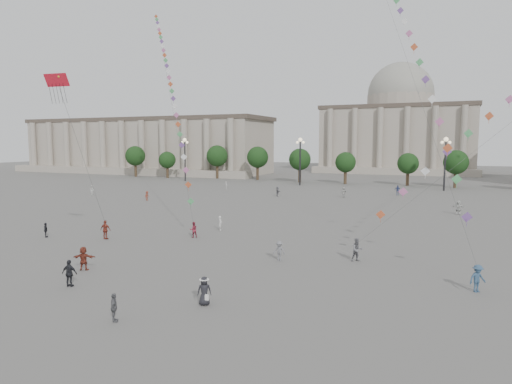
% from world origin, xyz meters
% --- Properties ---
extents(ground, '(360.00, 360.00, 0.00)m').
position_xyz_m(ground, '(0.00, 0.00, 0.00)').
color(ground, '#5D5B57').
rests_on(ground, ground).
extents(hall_west, '(84.00, 26.22, 17.20)m').
position_xyz_m(hall_west, '(-75.00, 93.89, 8.43)').
color(hall_west, '#A09786').
rests_on(hall_west, ground).
extents(hall_central, '(48.30, 34.30, 35.50)m').
position_xyz_m(hall_central, '(0.00, 129.22, 14.23)').
color(hall_central, '#A09786').
rests_on(hall_central, ground).
extents(tree_row, '(137.12, 5.12, 8.00)m').
position_xyz_m(tree_row, '(0.00, 78.00, 5.39)').
color(tree_row, '#36261B').
rests_on(tree_row, ground).
extents(lamp_post_far_west, '(2.00, 0.90, 10.65)m').
position_xyz_m(lamp_post_far_west, '(-45.00, 70.00, 7.35)').
color(lamp_post_far_west, '#262628').
rests_on(lamp_post_far_west, ground).
extents(lamp_post_mid_west, '(2.00, 0.90, 10.65)m').
position_xyz_m(lamp_post_mid_west, '(-15.00, 70.00, 7.35)').
color(lamp_post_mid_west, '#262628').
rests_on(lamp_post_mid_west, ground).
extents(lamp_post_mid_east, '(2.00, 0.90, 10.65)m').
position_xyz_m(lamp_post_mid_east, '(15.00, 70.00, 7.35)').
color(lamp_post_mid_east, '#262628').
rests_on(lamp_post_mid_east, ground).
extents(person_crowd_0, '(1.08, 0.45, 1.84)m').
position_xyz_m(person_crowd_0, '(7.31, 58.41, 0.92)').
color(person_crowd_0, '#37447D').
rests_on(person_crowd_0, ground).
extents(person_crowd_1, '(1.13, 1.04, 1.88)m').
position_xyz_m(person_crowd_1, '(-43.59, 36.11, 0.94)').
color(person_crowd_1, white).
rests_on(person_crowd_1, ground).
extents(person_crowd_2, '(0.64, 1.05, 1.57)m').
position_xyz_m(person_crowd_2, '(-30.24, 34.31, 0.78)').
color(person_crowd_2, brown).
rests_on(person_crowd_2, ground).
extents(person_crowd_4, '(1.32, 1.73, 1.83)m').
position_xyz_m(person_crowd_4, '(-1.07, 51.35, 0.91)').
color(person_crowd_4, '#B9B9B5').
rests_on(person_crowd_4, ground).
extents(person_crowd_6, '(1.09, 0.67, 1.64)m').
position_xyz_m(person_crowd_6, '(3.36, 6.49, 0.82)').
color(person_crowd_6, slate).
rests_on(person_crowd_6, ground).
extents(person_crowd_7, '(1.79, 0.69, 1.89)m').
position_xyz_m(person_crowd_7, '(17.20, 38.46, 0.95)').
color(person_crowd_7, beige).
rests_on(person_crowd_7, ground).
extents(person_crowd_10, '(0.61, 0.68, 1.56)m').
position_xyz_m(person_crowd_10, '(-26.44, 55.96, 0.78)').
color(person_crowd_10, silver).
rests_on(person_crowd_10, ground).
extents(person_crowd_12, '(1.43, 1.61, 1.77)m').
position_xyz_m(person_crowd_12, '(-12.26, 48.23, 0.89)').
color(person_crowd_12, slate).
rests_on(person_crowd_12, ground).
extents(person_crowd_13, '(0.59, 0.69, 1.60)m').
position_xyz_m(person_crowd_13, '(-7.06, 16.09, 0.80)').
color(person_crowd_13, silver).
rests_on(person_crowd_13, ground).
extents(tourist_0, '(1.16, 0.59, 1.90)m').
position_xyz_m(tourist_0, '(-15.47, 7.51, 0.95)').
color(tourist_0, maroon).
rests_on(tourist_0, ground).
extents(tourist_1, '(0.91, 0.85, 1.50)m').
position_xyz_m(tourist_1, '(-21.72, 5.84, 0.75)').
color(tourist_1, black).
rests_on(tourist_1, ground).
extents(tourist_2, '(1.76, 1.12, 1.81)m').
position_xyz_m(tourist_2, '(-9.33, -1.89, 0.91)').
color(tourist_2, maroon).
rests_on(tourist_2, ground).
extents(tourist_3, '(0.84, 0.98, 1.58)m').
position_xyz_m(tourist_3, '(-0.44, -8.98, 0.79)').
color(tourist_3, '#5A5A5E').
rests_on(tourist_3, ground).
extents(tourist_4, '(1.14, 0.65, 1.83)m').
position_xyz_m(tourist_4, '(-7.25, -5.34, 0.92)').
color(tourist_4, black).
rests_on(tourist_4, ground).
extents(kite_flyer_0, '(0.99, 0.98, 1.61)m').
position_xyz_m(kite_flyer_0, '(-7.81, 11.66, 0.80)').
color(kite_flyer_0, maroon).
rests_on(kite_flyer_0, ground).
extents(kite_flyer_1, '(1.34, 1.25, 1.81)m').
position_xyz_m(kite_flyer_1, '(17.86, 4.13, 0.91)').
color(kite_flyer_1, '#2F4C6B').
rests_on(kite_flyer_1, ground).
extents(kite_flyer_2, '(1.17, 1.12, 1.90)m').
position_xyz_m(kite_flyer_2, '(9.25, 8.82, 0.95)').
color(kite_flyer_2, slate).
rests_on(kite_flyer_2, ground).
extents(hat_person, '(1.00, 0.89, 1.72)m').
position_xyz_m(hat_person, '(2.78, -4.84, 0.90)').
color(hat_person, black).
rests_on(hat_person, ground).
extents(dragon_kite, '(2.24, 3.60, 14.70)m').
position_xyz_m(dragon_kite, '(-14.31, 1.16, 13.99)').
color(dragon_kite, red).
rests_on(dragon_kite, ground).
extents(kite_train_west, '(30.32, 37.00, 58.91)m').
position_xyz_m(kite_train_west, '(-23.69, 31.40, 19.67)').
color(kite_train_west, '#3F3F3F').
rests_on(kite_train_west, ground).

